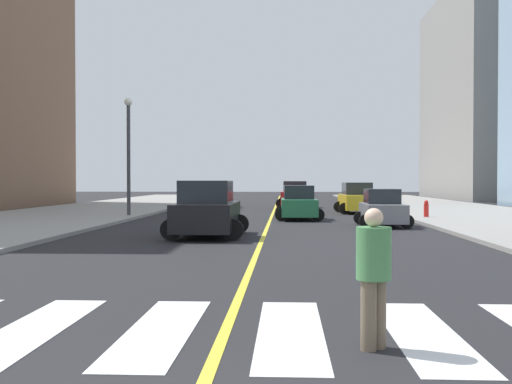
{
  "coord_description": "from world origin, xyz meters",
  "views": [
    {
      "loc": [
        0.84,
        -4.49,
        2.08
      ],
      "look_at": [
        -0.58,
        24.65,
        1.54
      ],
      "focal_mm": 43.43,
      "sensor_mm": 36.0,
      "label": 1
    }
  ],
  "objects_px": {
    "fire_hydrant": "(426,209)",
    "car_blue_fifth": "(208,195)",
    "car_red_nearest": "(295,195)",
    "car_green_sixth": "(299,204)",
    "car_yellow_third": "(357,199)",
    "pedestrian_crossing": "(374,272)",
    "car_gray_second": "(382,209)",
    "street_lamp": "(129,145)",
    "car_black_fourth": "(207,211)"
  },
  "relations": [
    {
      "from": "street_lamp",
      "to": "car_red_nearest",
      "type": "bearing_deg",
      "value": 54.85
    },
    {
      "from": "car_gray_second",
      "to": "street_lamp",
      "type": "distance_m",
      "value": 14.81
    },
    {
      "from": "car_red_nearest",
      "to": "street_lamp",
      "type": "xyz_separation_m",
      "value": [
        -9.51,
        -13.51,
        3.12
      ]
    },
    {
      "from": "car_red_nearest",
      "to": "car_gray_second",
      "type": "relative_size",
      "value": 1.21
    },
    {
      "from": "street_lamp",
      "to": "car_yellow_third",
      "type": "bearing_deg",
      "value": 22.45
    },
    {
      "from": "fire_hydrant",
      "to": "street_lamp",
      "type": "height_order",
      "value": "street_lamp"
    },
    {
      "from": "car_gray_second",
      "to": "car_blue_fifth",
      "type": "xyz_separation_m",
      "value": [
        -10.64,
        20.97,
        0.15
      ]
    },
    {
      "from": "car_gray_second",
      "to": "car_black_fourth",
      "type": "height_order",
      "value": "car_black_fourth"
    },
    {
      "from": "car_red_nearest",
      "to": "pedestrian_crossing",
      "type": "bearing_deg",
      "value": 92.42
    },
    {
      "from": "car_red_nearest",
      "to": "street_lamp",
      "type": "height_order",
      "value": "street_lamp"
    },
    {
      "from": "car_red_nearest",
      "to": "car_gray_second",
      "type": "height_order",
      "value": "car_red_nearest"
    },
    {
      "from": "car_gray_second",
      "to": "pedestrian_crossing",
      "type": "height_order",
      "value": "pedestrian_crossing"
    },
    {
      "from": "car_gray_second",
      "to": "car_black_fourth",
      "type": "xyz_separation_m",
      "value": [
        -7.3,
        -5.65,
        0.18
      ]
    },
    {
      "from": "car_yellow_third",
      "to": "street_lamp",
      "type": "distance_m",
      "value": 14.81
    },
    {
      "from": "pedestrian_crossing",
      "to": "car_gray_second",
      "type": "bearing_deg",
      "value": 39.02
    },
    {
      "from": "car_gray_second",
      "to": "car_black_fourth",
      "type": "distance_m",
      "value": 9.23
    },
    {
      "from": "fire_hydrant",
      "to": "street_lamp",
      "type": "bearing_deg",
      "value": 176.6
    },
    {
      "from": "fire_hydrant",
      "to": "car_blue_fifth",
      "type": "bearing_deg",
      "value": 130.51
    },
    {
      "from": "car_yellow_third",
      "to": "street_lamp",
      "type": "xyz_separation_m",
      "value": [
        -13.37,
        -5.53,
        3.16
      ]
    },
    {
      "from": "car_gray_second",
      "to": "street_lamp",
      "type": "bearing_deg",
      "value": -23.52
    },
    {
      "from": "car_black_fourth",
      "to": "car_green_sixth",
      "type": "bearing_deg",
      "value": 70.98
    },
    {
      "from": "car_red_nearest",
      "to": "car_yellow_third",
      "type": "xyz_separation_m",
      "value": [
        3.86,
        -7.98,
        -0.04
      ]
    },
    {
      "from": "car_red_nearest",
      "to": "pedestrian_crossing",
      "type": "height_order",
      "value": "car_red_nearest"
    },
    {
      "from": "car_yellow_third",
      "to": "fire_hydrant",
      "type": "bearing_deg",
      "value": 111.72
    },
    {
      "from": "car_red_nearest",
      "to": "car_black_fourth",
      "type": "xyz_separation_m",
      "value": [
        -3.62,
        -25.04,
        0.02
      ]
    },
    {
      "from": "fire_hydrant",
      "to": "car_red_nearest",
      "type": "bearing_deg",
      "value": 115.03
    },
    {
      "from": "car_red_nearest",
      "to": "car_yellow_third",
      "type": "relative_size",
      "value": 1.04
    },
    {
      "from": "car_red_nearest",
      "to": "car_green_sixth",
      "type": "bearing_deg",
      "value": 91.8
    },
    {
      "from": "street_lamp",
      "to": "car_gray_second",
      "type": "bearing_deg",
      "value": -24.01
    },
    {
      "from": "car_red_nearest",
      "to": "fire_hydrant",
      "type": "relative_size",
      "value": 5.19
    },
    {
      "from": "car_green_sixth",
      "to": "car_gray_second",
      "type": "bearing_deg",
      "value": 127.52
    },
    {
      "from": "car_blue_fifth",
      "to": "pedestrian_crossing",
      "type": "distance_m",
      "value": 42.32
    },
    {
      "from": "car_yellow_third",
      "to": "car_green_sixth",
      "type": "bearing_deg",
      "value": 57.69
    },
    {
      "from": "car_gray_second",
      "to": "pedestrian_crossing",
      "type": "bearing_deg",
      "value": 81.44
    },
    {
      "from": "car_gray_second",
      "to": "car_yellow_third",
      "type": "xyz_separation_m",
      "value": [
        0.18,
        11.4,
        0.12
      ]
    },
    {
      "from": "pedestrian_crossing",
      "to": "car_yellow_third",
      "type": "bearing_deg",
      "value": 41.9
    },
    {
      "from": "car_yellow_third",
      "to": "car_green_sixth",
      "type": "relative_size",
      "value": 1.09
    },
    {
      "from": "car_red_nearest",
      "to": "car_gray_second",
      "type": "distance_m",
      "value": 19.73
    },
    {
      "from": "car_black_fourth",
      "to": "pedestrian_crossing",
      "type": "xyz_separation_m",
      "value": [
        4.0,
        -15.06,
        -0.01
      ]
    },
    {
      "from": "fire_hydrant",
      "to": "street_lamp",
      "type": "xyz_separation_m",
      "value": [
        -16.27,
        0.97,
        3.49
      ]
    },
    {
      "from": "car_yellow_third",
      "to": "pedestrian_crossing",
      "type": "distance_m",
      "value": 32.3
    },
    {
      "from": "car_green_sixth",
      "to": "fire_hydrant",
      "type": "xyz_separation_m",
      "value": [
        6.78,
        0.23,
        -0.27
      ]
    },
    {
      "from": "car_green_sixth",
      "to": "car_blue_fifth",
      "type": "bearing_deg",
      "value": -67.76
    },
    {
      "from": "car_blue_fifth",
      "to": "street_lamp",
      "type": "distance_m",
      "value": 15.62
    },
    {
      "from": "car_black_fourth",
      "to": "street_lamp",
      "type": "xyz_separation_m",
      "value": [
        -5.89,
        11.53,
        3.1
      ]
    },
    {
      "from": "car_gray_second",
      "to": "car_green_sixth",
      "type": "height_order",
      "value": "car_green_sixth"
    },
    {
      "from": "car_red_nearest",
      "to": "car_yellow_third",
      "type": "height_order",
      "value": "car_red_nearest"
    },
    {
      "from": "car_red_nearest",
      "to": "car_gray_second",
      "type": "bearing_deg",
      "value": 102.63
    },
    {
      "from": "car_gray_second",
      "to": "car_green_sixth",
      "type": "distance_m",
      "value": 5.96
    },
    {
      "from": "pedestrian_crossing",
      "to": "car_black_fourth",
      "type": "bearing_deg",
      "value": 62.95
    }
  ]
}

